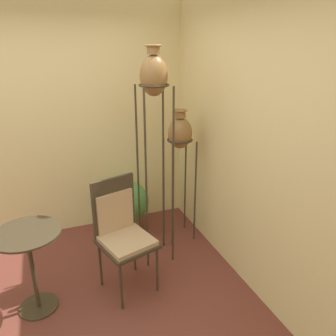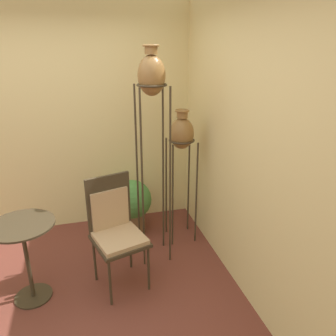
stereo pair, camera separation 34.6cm
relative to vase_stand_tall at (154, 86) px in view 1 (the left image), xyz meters
The scene contains 8 objects.
ground_plane 2.17m from the vase_stand_tall, 144.49° to the right, with size 14.00×14.00×0.00m, color brown.
wall_back 1.45m from the vase_stand_tall, 134.77° to the left, with size 7.26×0.06×2.70m.
wall_right 1.09m from the vase_stand_tall, 44.68° to the right, with size 0.06×7.26×2.70m.
vase_stand_tall is the anchor object (origin of this frame).
vase_stand_medium 0.75m from the vase_stand_tall, 35.61° to the left, with size 0.30×0.30×1.54m.
chair 1.33m from the vase_stand_tall, 144.65° to the right, with size 0.56×0.57×1.06m.
side_table 1.79m from the vase_stand_tall, 164.14° to the right, with size 0.55×0.55×0.76m.
potted_plant 1.56m from the vase_stand_tall, 104.93° to the left, with size 0.48×0.48×0.67m.
Camera 1 is at (-0.02, -2.20, 2.17)m, focal length 35.00 mm.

